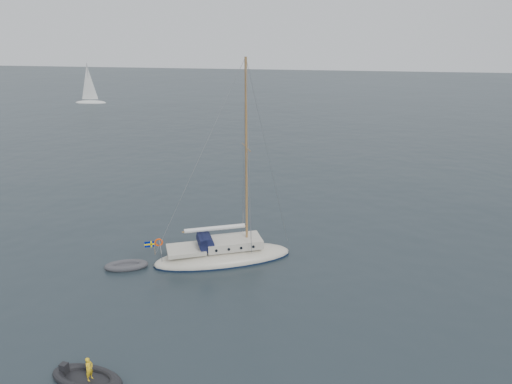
# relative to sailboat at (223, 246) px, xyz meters

# --- Properties ---
(ground) EXTENTS (300.00, 300.00, 0.00)m
(ground) POSITION_rel_sailboat_xyz_m (2.89, -0.23, -1.07)
(ground) COLOR black
(ground) RESTS_ON ground
(sailboat) EXTENTS (9.90, 2.96, 14.10)m
(sailboat) POSITION_rel_sailboat_xyz_m (0.00, 0.00, 0.00)
(sailboat) COLOR beige
(sailboat) RESTS_ON ground
(dinghy) EXTENTS (2.85, 1.29, 0.41)m
(dinghy) POSITION_rel_sailboat_xyz_m (-6.07, -2.22, -0.89)
(dinghy) COLOR #444348
(dinghy) RESTS_ON ground
(rib) EXTENTS (3.55, 1.61, 1.33)m
(rib) POSITION_rel_sailboat_xyz_m (-3.30, -13.01, -0.86)
(rib) COLOR black
(rib) RESTS_ON ground
(distant_yacht_c) EXTENTS (6.33, 3.37, 8.38)m
(distant_yacht_c) POSITION_rel_sailboat_xyz_m (-42.99, 65.24, 2.52)
(distant_yacht_c) COLOR silver
(distant_yacht_c) RESTS_ON ground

